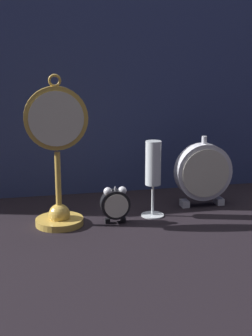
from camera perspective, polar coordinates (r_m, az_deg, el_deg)
The scene contains 6 objects.
ground_plane at distance 1.12m, azimuth 0.89°, elevation -7.40°, with size 4.00×4.00×0.00m, color black.
fabric_backdrop_drape at distance 1.37m, azimuth -2.24°, elevation 9.04°, with size 1.64×0.01×0.59m, color navy.
pocket_watch_on_stand at distance 1.12m, azimuth -8.34°, elevation 0.49°, with size 0.15×0.12×0.36m.
alarm_clock_twin_bell at distance 1.15m, azimuth -1.32°, elevation -4.30°, with size 0.07×0.03×0.09m.
mantel_clock_silver at distance 1.28m, azimuth 9.40°, elevation -0.53°, with size 0.16×0.04×0.19m.
champagne_flute at distance 1.18m, azimuth 3.33°, elevation -0.20°, with size 0.06×0.06×0.20m.
Camera 1 is at (-0.24, -1.02, 0.40)m, focal length 50.00 mm.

